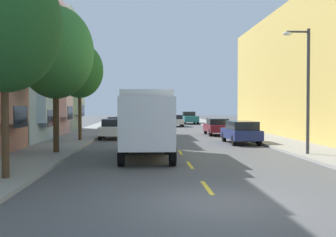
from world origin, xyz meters
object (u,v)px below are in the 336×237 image
street_tree_third (80,71)px  parked_wagon_champagne (117,125)px  delivery_box_truck (147,119)px  street_tree_second (56,53)px  parked_hatchback_sky (129,118)px  parked_wagon_navy (241,132)px  parked_sedan_burgundy (217,126)px  parked_sedan_red (123,123)px  moving_silver_sedan (175,120)px  street_tree_nearest (4,25)px  street_lamp (305,81)px  parked_pickup_teal (190,118)px  parked_hatchback_white (112,129)px  parked_sedan_charcoal (126,120)px

street_tree_third → parked_wagon_champagne: 10.62m
parked_wagon_champagne → delivery_box_truck: bearing=-81.9°
street_tree_second → parked_hatchback_sky: street_tree_second is taller
parked_wagon_navy → parked_wagon_champagne: bearing=128.0°
parked_sedan_burgundy → parked_sedan_red: bearing=132.1°
street_tree_third → parked_wagon_navy: bearing=-9.7°
moving_silver_sedan → street_tree_nearest: bearing=-102.0°
parked_wagon_navy → moving_silver_sedan: parked_wagon_navy is taller
parked_wagon_champagne → parked_wagon_navy: same height
street_lamp → parked_pickup_teal: (-1.58, 40.00, -2.90)m
street_tree_third → parked_sedan_burgundy: 13.20m
street_tree_second → parked_hatchback_sky: 40.88m
street_tree_nearest → delivery_box_truck: bearing=55.5°
parked_sedan_burgundy → parked_pickup_teal: bearing=89.8°
parked_wagon_navy → parked_pickup_teal: bearing=90.2°
street_tree_nearest → parked_sedan_red: bearing=86.2°
street_tree_third → parked_hatchback_white: street_tree_third is taller
parked_wagon_navy → moving_silver_sedan: bearing=96.1°
parked_hatchback_white → moving_silver_sedan: size_ratio=0.89×
parked_wagon_navy → moving_silver_sedan: 24.83m
parked_sedan_burgundy → parked_sedan_charcoal: bearing=114.5°
street_tree_third → moving_silver_sedan: size_ratio=1.49×
street_lamp → parked_pickup_teal: bearing=92.3°
street_tree_nearest → moving_silver_sedan: street_tree_nearest is taller
parked_sedan_burgundy → street_tree_third: bearing=-148.4°
street_lamp → parked_sedan_red: (-10.20, 25.29, -2.97)m
parked_wagon_champagne → parked_hatchback_sky: size_ratio=1.18×
parked_hatchback_white → parked_pickup_teal: 29.09m
street_tree_third → parked_sedan_charcoal: (2.05, 25.49, -4.19)m
street_tree_nearest → moving_silver_sedan: bearing=78.0°
street_tree_second → moving_silver_sedan: size_ratio=1.65×
street_tree_nearest → street_tree_third: (0.00, 15.80, -0.15)m
parked_hatchback_sky → parked_sedan_burgundy: 27.48m
parked_sedan_burgundy → parked_wagon_navy: (0.18, -8.41, 0.05)m
street_tree_nearest → street_tree_second: bearing=90.0°
street_tree_third → parked_sedan_red: street_tree_third is taller
street_tree_third → parked_pickup_teal: size_ratio=1.26×
street_lamp → moving_silver_sedan: (-4.13, 32.12, -2.97)m
parked_hatchback_white → parked_wagon_navy: (8.86, -4.84, 0.05)m
parked_hatchback_white → parked_pickup_teal: size_ratio=0.75×
parked_pickup_teal → moving_silver_sedan: bearing=-108.0°
parked_sedan_red → parked_sedan_burgundy: (8.53, -9.45, 0.00)m
street_tree_second → parked_sedan_burgundy: bearing=53.6°
parked_pickup_teal → delivery_box_truck: bearing=-98.8°
parked_sedan_red → parked_sedan_charcoal: size_ratio=1.00×
parked_wagon_champagne → street_lamp: bearing=-61.1°
parked_sedan_burgundy → delivery_box_truck: bearing=-111.2°
parked_sedan_red → parked_wagon_navy: parked_wagon_navy is taller
parked_pickup_teal → moving_silver_sedan: 8.29m
parked_hatchback_white → moving_silver_sedan: bearing=72.6°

